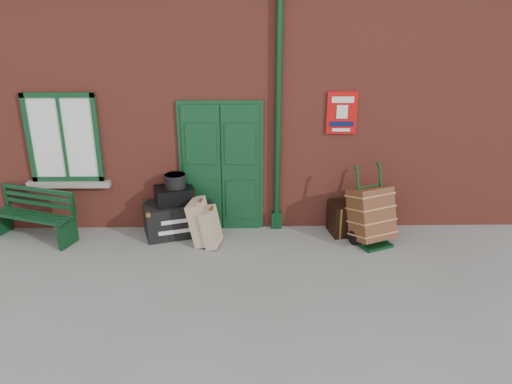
{
  "coord_description": "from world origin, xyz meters",
  "views": [
    {
      "loc": [
        0.15,
        -6.61,
        3.75
      ],
      "look_at": [
        0.28,
        0.6,
        1.0
      ],
      "focal_mm": 35.0,
      "sensor_mm": 36.0,
      "label": 1
    }
  ],
  "objects_px": {
    "houdini_trunk": "(179,218)",
    "porter_trolley": "(371,215)",
    "bench": "(34,213)",
    "dark_trunk": "(352,217)"
  },
  "relations": [
    {
      "from": "houdini_trunk",
      "to": "dark_trunk",
      "type": "height_order",
      "value": "houdini_trunk"
    },
    {
      "from": "porter_trolley",
      "to": "dark_trunk",
      "type": "height_order",
      "value": "porter_trolley"
    },
    {
      "from": "porter_trolley",
      "to": "dark_trunk",
      "type": "xyz_separation_m",
      "value": [
        -0.22,
        0.4,
        -0.22
      ]
    },
    {
      "from": "porter_trolley",
      "to": "dark_trunk",
      "type": "relative_size",
      "value": 1.69
    },
    {
      "from": "porter_trolley",
      "to": "dark_trunk",
      "type": "distance_m",
      "value": 0.51
    },
    {
      "from": "bench",
      "to": "houdini_trunk",
      "type": "bearing_deg",
      "value": 23.45
    },
    {
      "from": "houdini_trunk",
      "to": "porter_trolley",
      "type": "bearing_deg",
      "value": -24.6
    },
    {
      "from": "houdini_trunk",
      "to": "dark_trunk",
      "type": "distance_m",
      "value": 2.99
    },
    {
      "from": "bench",
      "to": "porter_trolley",
      "type": "bearing_deg",
      "value": 17.29
    },
    {
      "from": "bench",
      "to": "dark_trunk",
      "type": "distance_m",
      "value": 5.37
    }
  ]
}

